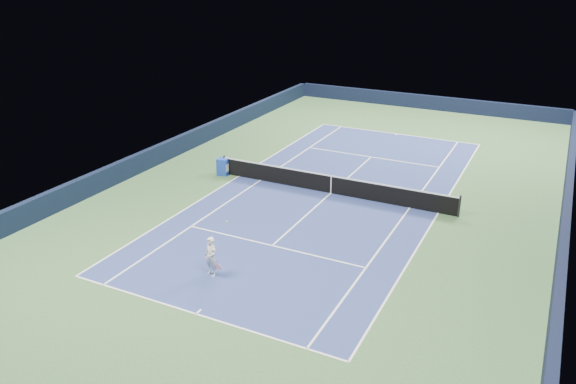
% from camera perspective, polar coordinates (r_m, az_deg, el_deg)
% --- Properties ---
extents(ground, '(40.00, 40.00, 0.00)m').
position_cam_1_polar(ground, '(28.82, 4.37, -0.13)').
color(ground, '#355930').
rests_on(ground, ground).
extents(wall_far, '(22.00, 0.35, 1.10)m').
position_cam_1_polar(wall_far, '(46.82, 13.81, 8.87)').
color(wall_far, black).
rests_on(wall_far, ground).
extents(wall_right, '(0.35, 40.00, 1.10)m').
position_cam_1_polar(wall_right, '(26.87, 26.29, -2.98)').
color(wall_right, black).
rests_on(wall_right, ground).
extents(wall_left, '(0.35, 40.00, 1.10)m').
position_cam_1_polar(wall_left, '(33.90, -12.79, 3.87)').
color(wall_left, black).
rests_on(wall_left, ground).
extents(court_surface, '(10.97, 23.77, 0.01)m').
position_cam_1_polar(court_surface, '(28.81, 4.37, -0.12)').
color(court_surface, navy).
rests_on(court_surface, ground).
extents(baseline_far, '(10.97, 0.08, 0.00)m').
position_cam_1_polar(baseline_far, '(39.49, 11.01, 5.82)').
color(baseline_far, white).
rests_on(baseline_far, ground).
extents(baseline_near, '(10.97, 0.08, 0.00)m').
position_cam_1_polar(baseline_near, '(19.59, -9.34, -12.12)').
color(baseline_near, white).
rests_on(baseline_near, ground).
extents(sideline_doubles_right, '(0.08, 23.77, 0.00)m').
position_cam_1_polar(sideline_doubles_right, '(27.42, 15.03, -2.07)').
color(sideline_doubles_right, white).
rests_on(sideline_doubles_right, ground).
extents(sideline_doubles_left, '(0.08, 23.77, 0.00)m').
position_cam_1_polar(sideline_doubles_left, '(31.12, -5.00, 1.62)').
color(sideline_doubles_left, white).
rests_on(sideline_doubles_left, ground).
extents(sideline_singles_right, '(0.08, 23.77, 0.00)m').
position_cam_1_polar(sideline_singles_right, '(27.67, 12.27, -1.56)').
color(sideline_singles_right, white).
rests_on(sideline_singles_right, ground).
extents(sideline_singles_left, '(0.08, 23.77, 0.00)m').
position_cam_1_polar(sideline_singles_left, '(30.47, -2.80, 1.22)').
color(sideline_singles_left, white).
rests_on(sideline_singles_left, ground).
extents(service_line_far, '(8.23, 0.08, 0.00)m').
position_cam_1_polar(service_line_far, '(34.46, 8.45, 3.55)').
color(service_line_far, white).
rests_on(service_line_far, ground).
extents(service_line_near, '(8.23, 0.08, 0.00)m').
position_cam_1_polar(service_line_near, '(23.55, -1.61, -5.46)').
color(service_line_near, white).
rests_on(service_line_near, ground).
extents(center_service_line, '(0.08, 12.80, 0.00)m').
position_cam_1_polar(center_service_line, '(28.81, 4.37, -0.11)').
color(center_service_line, white).
rests_on(center_service_line, ground).
extents(center_mark_far, '(0.08, 0.30, 0.00)m').
position_cam_1_polar(center_mark_far, '(39.35, 10.95, 5.77)').
color(center_mark_far, white).
rests_on(center_mark_far, ground).
extents(center_mark_near, '(0.08, 0.30, 0.00)m').
position_cam_1_polar(center_mark_near, '(19.69, -9.08, -11.91)').
color(center_mark_near, white).
rests_on(center_mark_near, ground).
extents(tennis_net, '(12.90, 0.10, 1.07)m').
position_cam_1_polar(tennis_net, '(28.63, 4.40, 0.81)').
color(tennis_net, black).
rests_on(tennis_net, ground).
extents(sponsor_cube, '(0.66, 0.61, 0.94)m').
position_cam_1_polar(sponsor_cube, '(31.29, -6.62, 2.57)').
color(sponsor_cube, '#1B3DA6').
rests_on(sponsor_cube, ground).
extents(tennis_player, '(0.79, 1.29, 1.87)m').
position_cam_1_polar(tennis_player, '(21.28, -7.81, -6.54)').
color(tennis_player, white).
rests_on(tennis_player, ground).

